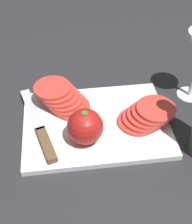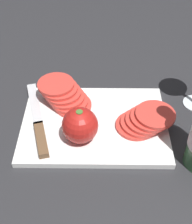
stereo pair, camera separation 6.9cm
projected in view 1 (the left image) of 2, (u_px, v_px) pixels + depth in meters
The scene contains 6 objects.
ground_plane at pixel (102, 137), 0.69m from camera, with size 3.00×3.00×0.00m, color #28282B.
cutting_board at pixel (96, 124), 0.71m from camera, with size 0.33×0.24×0.01m.
whole_tomato at pixel (85, 127), 0.64m from camera, with size 0.08×0.08×0.08m.
knife at pixel (43, 136), 0.67m from camera, with size 0.09×0.24×0.01m.
tomato_slice_stack_near at pixel (146, 115), 0.70m from camera, with size 0.13×0.09×0.04m.
tomato_slice_stack_far at pixel (62, 98), 0.73m from camera, with size 0.13×0.12×0.04m.
Camera 1 is at (0.07, 0.46, 0.52)m, focal length 50.00 mm.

